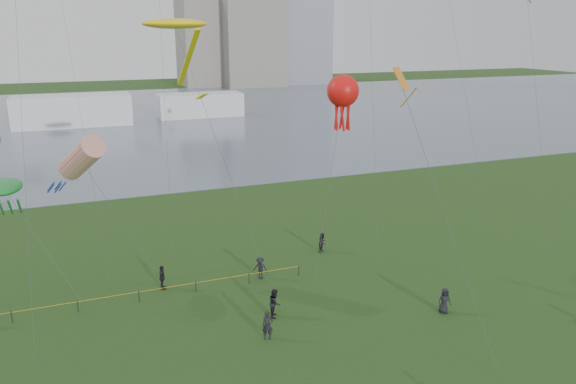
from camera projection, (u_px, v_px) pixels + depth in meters
name	position (u px, v px, depth m)	size (l,w,h in m)	color
ground_plane	(357.00, 384.00, 29.91)	(400.00, 400.00, 0.00)	#173310
lake	(133.00, 119.00, 119.30)	(400.00, 120.00, 0.08)	slate
building_mid	(249.00, 27.00, 185.62)	(20.00, 20.00, 38.00)	slate
building_low	(204.00, 43.00, 187.45)	(16.00, 18.00, 28.00)	gray
pavilion_left	(72.00, 111.00, 109.79)	(22.00, 8.00, 6.00)	silver
pavilion_right	(200.00, 105.00, 121.74)	(18.00, 7.00, 5.00)	silver
fence	(43.00, 310.00, 36.70)	(24.07, 0.07, 1.05)	black
spectator_a	(275.00, 303.00, 36.78)	(0.94, 0.73, 1.93)	black
spectator_b	(260.00, 268.00, 42.38)	(1.13, 0.65, 1.75)	black
spectator_c	(162.00, 278.00, 40.69)	(1.06, 0.44, 1.81)	black
spectator_d	(444.00, 301.00, 37.27)	(0.86, 0.56, 1.76)	black
spectator_f	(268.00, 326.00, 34.05)	(0.67, 0.44, 1.84)	black
spectator_g	(323.00, 242.00, 47.57)	(0.82, 0.64, 1.68)	black
kite_stingray	(175.00, 25.00, 41.55)	(6.81, 10.48, 19.02)	#3F3F42
kite_windsock	(81.00, 158.00, 38.80)	(7.20, 5.02, 11.53)	#3F3F42
kite_creature	(5.00, 187.00, 37.93)	(5.50, 6.70, 8.37)	#3F3F42
kite_octopus	(343.00, 92.00, 41.12)	(4.41, 3.68, 15.08)	#3F3F42
kite_delta	(405.00, 91.00, 32.74)	(2.90, 9.00, 16.11)	#3F3F42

